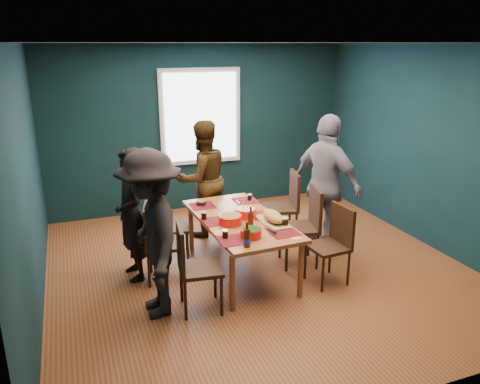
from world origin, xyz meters
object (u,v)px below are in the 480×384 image
Objects in this scene: dining_table at (240,223)px; person_back at (203,179)px; bowl_salad at (231,219)px; cutting_board at (273,218)px; chair_left_near at (191,262)px; chair_left_mid at (156,237)px; chair_left_far at (168,222)px; chair_right_mid at (307,220)px; chair_right_near at (334,239)px; person_right at (327,185)px; person_near_left at (152,235)px; bowl_dumpling at (246,212)px; bowl_herbs at (251,233)px; person_far_left at (132,215)px; chair_right_far at (287,201)px.

person_back reaches higher than dining_table.
bowl_salad is 0.49m from cutting_board.
chair_left_mid is at bearing 112.44° from chair_left_near.
chair_left_far is 0.49× the size of person_back.
person_back is at bearing 104.46° from cutting_board.
chair_right_near is at bearing -68.52° from chair_right_mid.
chair_left_mid is 0.82m from chair_left_near.
person_right is (2.26, 0.03, 0.38)m from chair_left_mid.
person_near_left is 1.38m from bowl_dumpling.
cutting_board reaches higher than bowl_herbs.
person_far_left is at bearing 142.61° from bowl_herbs.
person_far_left is 1.64m from cutting_board.
person_right is at bearing 106.78° from person_near_left.
chair_right_far is 0.54× the size of person_right.
chair_right_mid is 0.63× the size of person_far_left.
cutting_board is at bearing -31.94° from chair_left_far.
person_near_left is (0.08, -0.86, 0.08)m from person_far_left.
cutting_board is (0.48, -0.13, 0.01)m from bowl_salad.
bowl_dumpling is (0.82, -0.67, 0.27)m from chair_left_far.
person_near_left reaches higher than person_far_left.
cutting_board is (1.04, -0.97, 0.27)m from chair_left_far.
person_far_left is 5.87× the size of bowl_salad.
person_near_left reaches higher than chair_right_mid.
chair_left_near reaches higher than chair_left_far.
chair_right_near is at bearing 88.50° from person_near_left.
bowl_herbs is at bearing -80.14° from bowl_salad.
person_back is (-0.94, 1.39, 0.26)m from chair_right_mid.
chair_right_near is at bearing -8.22° from chair_left_mid.
bowl_salad is at bearing 99.86° from bowl_herbs.
bowl_salad is at bearing -44.84° from chair_left_far.
cutting_board is at bearing -111.86° from chair_right_far.
person_back is (0.65, 0.59, 0.36)m from chair_left_far.
bowl_dumpling is at bearing 85.08° from person_back.
bowl_herbs is 0.36× the size of cutting_board.
person_back is 0.96× the size of person_near_left.
chair_right_far reaches higher than bowl_salad.
chair_right_far is 1.24m from person_back.
dining_table is 1.31m from person_near_left.
person_near_left is (-0.42, -1.27, 0.39)m from chair_left_far.
person_near_left reaches higher than dining_table.
bowl_herbs is at bearing 172.05° from chair_right_near.
cutting_board is at bearing 91.66° from person_back.
chair_left_near is at bearing 57.89° from person_back.
chair_left_near is at bearing -141.17° from bowl_dumpling.
chair_right_mid is at bearing 93.55° from chair_right_near.
dining_table is 1.31m from person_right.
chair_left_near is 3.64× the size of bowl_dumpling.
chair_right_far is at bearing 95.71° from chair_right_mid.
chair_right_mid is 0.80m from bowl_dumpling.
person_back is 2.64× the size of cutting_board.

